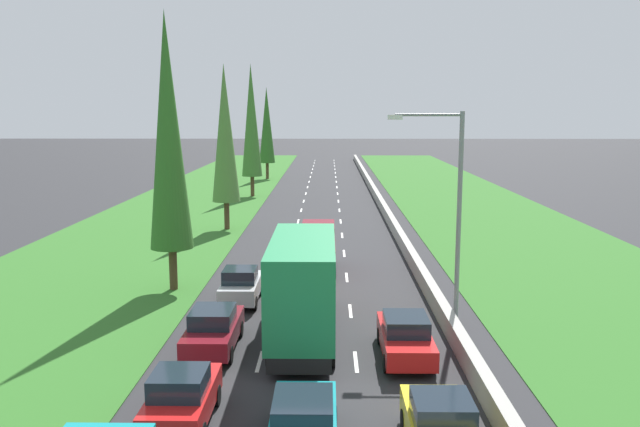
# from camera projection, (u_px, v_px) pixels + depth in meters

# --- Properties ---
(ground_plane) EXTENTS (300.00, 300.00, 0.00)m
(ground_plane) POSITION_uv_depth(u_px,v_px,m) (321.00, 206.00, 61.89)
(ground_plane) COLOR #28282B
(ground_plane) RESTS_ON ground
(grass_verge_left) EXTENTS (14.00, 140.00, 0.04)m
(grass_verge_left) POSITION_uv_depth(u_px,v_px,m) (190.00, 205.00, 62.05)
(grass_verge_left) COLOR #2D6623
(grass_verge_left) RESTS_ON ground
(grass_verge_right) EXTENTS (14.00, 140.00, 0.04)m
(grass_verge_right) POSITION_uv_depth(u_px,v_px,m) (470.00, 206.00, 61.70)
(grass_verge_right) COLOR #2D6623
(grass_verge_right) RESTS_ON ground
(median_barrier) EXTENTS (0.44, 120.00, 0.85)m
(median_barrier) POSITION_uv_depth(u_px,v_px,m) (380.00, 201.00, 61.75)
(median_barrier) COLOR #9E9B93
(median_barrier) RESTS_ON ground
(lane_markings) EXTENTS (3.64, 116.00, 0.01)m
(lane_markings) POSITION_uv_depth(u_px,v_px,m) (321.00, 206.00, 61.89)
(lane_markings) COLOR white
(lane_markings) RESTS_ON ground
(teal_sedan_centre_lane) EXTENTS (1.82, 4.50, 1.64)m
(teal_sedan_centre_lane) POSITION_uv_depth(u_px,v_px,m) (303.00, 425.00, 16.99)
(teal_sedan_centre_lane) COLOR teal
(teal_sedan_centre_lane) RESTS_ON ground
(yellow_hatchback_right_lane) EXTENTS (1.74, 3.90, 1.72)m
(yellow_hatchback_right_lane) POSITION_uv_depth(u_px,v_px,m) (440.00, 426.00, 16.91)
(yellow_hatchback_right_lane) COLOR yellow
(yellow_hatchback_right_lane) RESTS_ON ground
(green_box_truck_centre_lane) EXTENTS (2.46, 9.40, 4.18)m
(green_box_truck_centre_lane) POSITION_uv_depth(u_px,v_px,m) (304.00, 285.00, 25.58)
(green_box_truck_centre_lane) COLOR black
(green_box_truck_centre_lane) RESTS_ON ground
(maroon_van_centre_lane) EXTENTS (1.96, 4.90, 2.82)m
(maroon_van_centre_lane) POSITION_uv_depth(u_px,v_px,m) (318.00, 248.00, 36.12)
(maroon_van_centre_lane) COLOR maroon
(maroon_van_centre_lane) RESTS_ON ground
(red_hatchback_left_lane) EXTENTS (1.74, 3.90, 1.72)m
(red_hatchback_left_lane) POSITION_uv_depth(u_px,v_px,m) (182.00, 398.00, 18.55)
(red_hatchback_left_lane) COLOR red
(red_hatchback_left_lane) RESTS_ON ground
(maroon_sedan_left_lane) EXTENTS (1.82, 4.50, 1.64)m
(maroon_sedan_left_lane) POSITION_uv_depth(u_px,v_px,m) (213.00, 329.00, 24.48)
(maroon_sedan_left_lane) COLOR maroon
(maroon_sedan_left_lane) RESTS_ON ground
(silver_hatchback_left_lane) EXTENTS (1.74, 3.90, 1.72)m
(silver_hatchback_left_lane) POSITION_uv_depth(u_px,v_px,m) (241.00, 285.00, 30.47)
(silver_hatchback_left_lane) COLOR silver
(silver_hatchback_left_lane) RESTS_ON ground
(red_sedan_right_lane) EXTENTS (1.82, 4.50, 1.64)m
(red_sedan_right_lane) POSITION_uv_depth(u_px,v_px,m) (405.00, 337.00, 23.64)
(red_sedan_right_lane) COLOR red
(red_sedan_right_lane) RESTS_ON ground
(poplar_tree_second) EXTENTS (2.15, 2.15, 13.83)m
(poplar_tree_second) POSITION_uv_depth(u_px,v_px,m) (168.00, 132.00, 31.51)
(poplar_tree_second) COLOR #4C3823
(poplar_tree_second) RESTS_ON ground
(poplar_tree_third) EXTENTS (2.11, 2.11, 12.51)m
(poplar_tree_third) POSITION_uv_depth(u_px,v_px,m) (225.00, 134.00, 48.26)
(poplar_tree_third) COLOR #4C3823
(poplar_tree_third) RESTS_ON ground
(poplar_tree_fourth) EXTENTS (2.15, 2.15, 13.87)m
(poplar_tree_fourth) POSITION_uv_depth(u_px,v_px,m) (251.00, 121.00, 67.21)
(poplar_tree_fourth) COLOR #4C3823
(poplar_tree_fourth) RESTS_ON ground
(poplar_tree_fifth) EXTENTS (2.10, 2.10, 12.09)m
(poplar_tree_fifth) POSITION_uv_depth(u_px,v_px,m) (267.00, 126.00, 84.76)
(poplar_tree_fifth) COLOR #4C3823
(poplar_tree_fifth) RESTS_ON ground
(street_light_mast) EXTENTS (3.20, 0.28, 9.00)m
(street_light_mast) POSITION_uv_depth(u_px,v_px,m) (451.00, 201.00, 27.32)
(street_light_mast) COLOR gray
(street_light_mast) RESTS_ON ground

